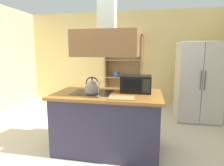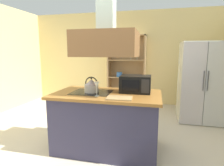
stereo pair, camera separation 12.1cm
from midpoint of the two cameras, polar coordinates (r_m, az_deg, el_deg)
ground_plane at (r=3.11m, az=-3.28°, el=-19.70°), size 7.80×7.80×0.00m
wall_back at (r=5.66m, az=5.36°, el=7.68°), size 6.00×0.12×2.70m
kitchen_island at (r=2.94m, az=-0.41°, el=-11.66°), size 1.62×0.93×0.90m
range_hood at (r=2.76m, az=-0.43°, el=14.25°), size 0.90×0.70×1.25m
refrigerator at (r=4.52m, az=26.39°, el=0.23°), size 0.90×0.77×1.74m
dish_cabinet at (r=5.48m, az=5.11°, el=2.77°), size 1.08×0.40×2.00m
kettle at (r=2.86m, az=-5.14°, el=-0.89°), size 0.22×0.22×0.24m
cutting_board at (r=2.48m, az=3.67°, el=-4.66°), size 0.36×0.26×0.02m
microwave at (r=2.89m, az=8.46°, el=-0.30°), size 0.46×0.35×0.26m
wine_glass_on_counter at (r=2.59m, az=-3.39°, el=-0.80°), size 0.08×0.08×0.21m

